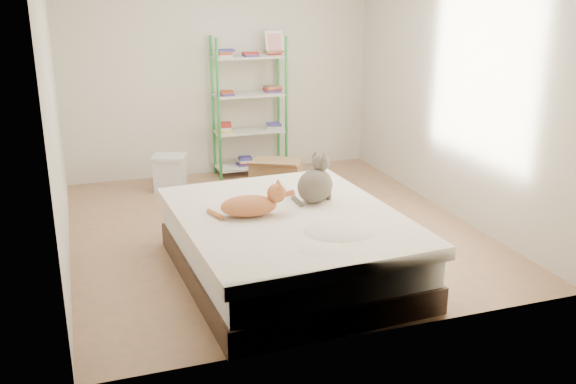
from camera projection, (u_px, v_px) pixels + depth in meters
name	position (u px, v px, depth m)	size (l,w,h in m)	color
room	(272.00, 97.00, 5.89)	(3.81, 4.21, 2.61)	#B17D51
bed	(288.00, 245.00, 5.21)	(1.81, 2.21, 0.54)	#4C392E
orange_cat	(249.00, 203.00, 5.05)	(0.53, 0.28, 0.21)	#D36840
grey_cat	(315.00, 179.00, 5.33)	(0.30, 0.36, 0.41)	#6B6456
shelf_unit	(250.00, 104.00, 7.81)	(0.89, 0.36, 1.74)	green
cardboard_box	(276.00, 177.00, 7.27)	(0.68, 0.71, 0.44)	#927E54
white_bin	(170.00, 173.00, 7.37)	(0.45, 0.42, 0.42)	silver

